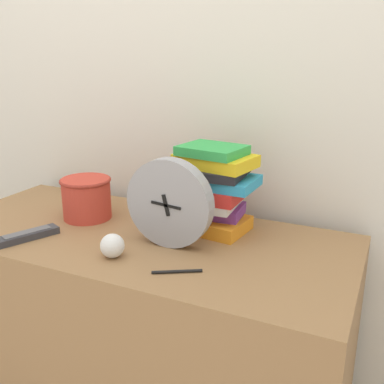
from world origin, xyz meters
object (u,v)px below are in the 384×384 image
at_px(basket, 87,197).
at_px(crumpled_paper_ball, 112,246).
at_px(pen, 177,271).
at_px(desk_clock, 169,203).
at_px(tv_remote, 27,235).
at_px(book_stack, 211,188).

distance_m(basket, crumpled_paper_ball, 0.33).
relative_size(crumpled_paper_ball, pen, 0.57).
bearing_deg(desk_clock, tv_remote, -161.14).
distance_m(desk_clock, book_stack, 0.18).
relative_size(basket, tv_remote, 0.89).
bearing_deg(tv_remote, desk_clock, 18.86).
distance_m(book_stack, basket, 0.42).
bearing_deg(basket, tv_remote, -102.87).
relative_size(book_stack, pen, 2.34).
height_order(crumpled_paper_ball, pen, crumpled_paper_ball).
height_order(book_stack, pen, book_stack).
height_order(book_stack, crumpled_paper_ball, book_stack).
height_order(desk_clock, basket, desk_clock).
xyz_separation_m(desk_clock, crumpled_paper_ball, (-0.10, -0.13, -0.09)).
xyz_separation_m(tv_remote, crumpled_paper_ball, (0.30, 0.01, 0.02)).
bearing_deg(basket, crumpled_paper_ball, -40.85).
relative_size(desk_clock, basket, 1.53).
height_order(desk_clock, tv_remote, desk_clock).
bearing_deg(book_stack, crumpled_paper_ball, -117.78).
height_order(book_stack, tv_remote, book_stack).
relative_size(book_stack, tv_remote, 1.44).
relative_size(book_stack, basket, 1.61).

